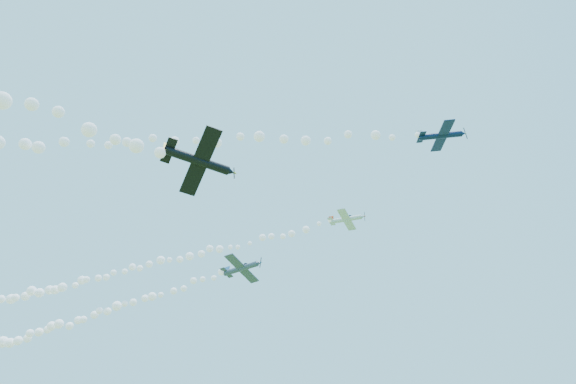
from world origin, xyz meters
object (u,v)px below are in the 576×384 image
at_px(plane_white, 347,219).
at_px(plane_navy, 442,135).
at_px(plane_black, 200,161).
at_px(plane_grey, 242,268).

bearing_deg(plane_white, plane_navy, -41.24).
height_order(plane_white, plane_navy, plane_white).
bearing_deg(plane_white, plane_black, -97.20).
xyz_separation_m(plane_grey, plane_black, (15.52, -34.29, -9.70)).
relative_size(plane_white, plane_grey, 0.84).
bearing_deg(plane_grey, plane_black, -60.76).
bearing_deg(plane_white, plane_grey, -172.33).
relative_size(plane_navy, plane_black, 1.02).
bearing_deg(plane_black, plane_navy, -5.11).
bearing_deg(plane_navy, plane_grey, 139.26).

